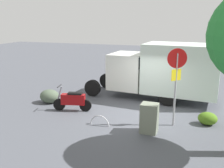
{
  "coord_description": "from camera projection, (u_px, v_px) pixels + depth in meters",
  "views": [
    {
      "loc": [
        -2.36,
        10.65,
        4.17
      ],
      "look_at": [
        1.22,
        0.29,
        1.39
      ],
      "focal_mm": 41.2,
      "sensor_mm": 36.0,
      "label": 1
    }
  ],
  "objects": [
    {
      "name": "shrub_near_sign",
      "position": [
        50.0,
        96.0,
        13.08
      ],
      "size": [
        1.01,
        0.83,
        0.69
      ],
      "primitive_type": "ellipsoid",
      "color": "#4B5946",
      "rests_on": "ground"
    },
    {
      "name": "stop_sign",
      "position": [
        176.0,
        75.0,
        9.86
      ],
      "size": [
        0.71,
        0.33,
        3.11
      ],
      "color": "#9E9EA3",
      "rests_on": "ground"
    },
    {
      "name": "ground_plane",
      "position": [
        140.0,
        115.0,
        11.53
      ],
      "size": [
        60.0,
        60.0,
        0.0
      ],
      "primitive_type": "plane",
      "color": "#4B4E55"
    },
    {
      "name": "utility_cabinet",
      "position": [
        149.0,
        118.0,
        9.6
      ],
      "size": [
        0.64,
        0.55,
        1.13
      ],
      "primitive_type": "cube",
      "rotation": [
        0.0,
        0.0,
        -0.03
      ],
      "color": "slate",
      "rests_on": "ground"
    },
    {
      "name": "shrub_mid_verge",
      "position": [
        208.0,
        118.0,
        10.39
      ],
      "size": [
        0.76,
        0.62,
        0.52
      ],
      "primitive_type": "ellipsoid",
      "color": "#4A721C",
      "rests_on": "ground"
    },
    {
      "name": "motorcycle",
      "position": [
        73.0,
        100.0,
        11.89
      ],
      "size": [
        1.79,
        0.69,
        1.2
      ],
      "rotation": [
        0.0,
        0.0,
        0.22
      ],
      "color": "black",
      "rests_on": "ground"
    },
    {
      "name": "bike_rack_hoop",
      "position": [
        100.0,
        125.0,
        10.4
      ],
      "size": [
        0.85,
        0.12,
        0.85
      ],
      "primitive_type": "torus",
      "rotation": [
        1.57,
        0.0,
        -0.08
      ],
      "color": "#B7B7BC",
      "rests_on": "ground"
    },
    {
      "name": "box_truck_near",
      "position": [
        163.0,
        69.0,
        13.39
      ],
      "size": [
        7.03,
        2.7,
        2.97
      ],
      "rotation": [
        0.0,
        0.0,
        -0.08
      ],
      "color": "black",
      "rests_on": "ground"
    }
  ]
}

